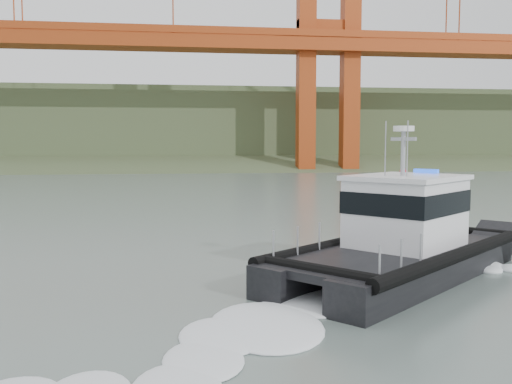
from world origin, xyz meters
TOP-DOWN VIEW (x-y plane):
  - ground at (0.00, 0.00)m, footprint 400.00×400.00m
  - headlands at (0.00, 125.50)m, footprint 500.00×105.36m
  - patrol_boat at (3.90, -3.88)m, footprint 12.13×11.30m
  - nav_buoy at (22.34, 41.06)m, footprint 1.96×1.96m

SIDE VIEW (x-z plane):
  - ground at x=0.00m, z-range 0.00..0.00m
  - nav_buoy at x=22.34m, z-range -0.97..3.12m
  - patrol_boat at x=3.90m, z-range -1.48..4.44m
  - headlands at x=0.00m, z-range -6.52..20.61m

